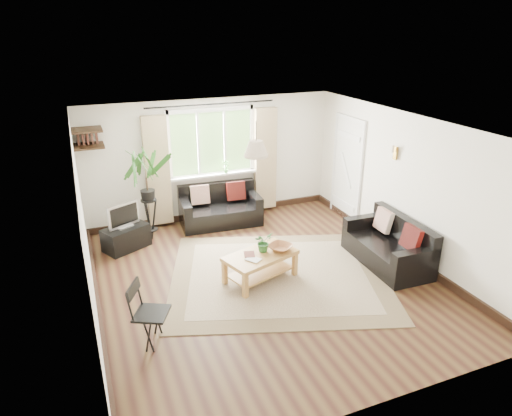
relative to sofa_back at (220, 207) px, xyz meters
name	(u,v)px	position (x,y,z in m)	size (l,w,h in m)	color
floor	(266,279)	(-0.01, -2.30, -0.36)	(5.50, 5.50, 0.00)	black
ceiling	(267,126)	(-0.01, -2.30, 2.04)	(5.50, 5.50, 0.00)	white
wall_back	(212,160)	(-0.01, 0.45, 0.84)	(5.00, 0.02, 2.40)	white
wall_front	(381,310)	(-0.01, -5.05, 0.84)	(5.00, 0.02, 2.40)	white
wall_left	(85,236)	(-2.51, -2.30, 0.84)	(0.02, 5.50, 2.40)	white
wall_right	(405,187)	(2.49, -2.30, 0.84)	(0.02, 5.50, 2.40)	white
rug	(278,275)	(0.22, -2.28, -0.35)	(3.33, 2.85, 0.02)	beige
window	(212,143)	(-0.01, 0.41, 1.19)	(2.50, 0.16, 2.16)	white
door	(347,170)	(2.46, -0.60, 0.64)	(0.06, 0.96, 2.06)	silver
corner_shelf	(88,138)	(-2.26, 0.20, 1.53)	(0.50, 0.50, 0.34)	black
pendant_lamp	(256,145)	(-0.01, -1.90, 1.69)	(0.36, 0.36, 0.54)	beige
wall_sconce	(394,151)	(2.42, -2.00, 1.38)	(0.12, 0.12, 0.28)	beige
sofa_back	(220,207)	(0.00, 0.00, 0.00)	(1.55, 0.77, 0.73)	black
sofa_right	(387,243)	(2.04, -2.57, 0.00)	(0.78, 1.56, 0.74)	black
coffee_table	(260,267)	(-0.09, -2.28, -0.14)	(1.10, 0.60, 0.45)	olive
table_plant	(263,242)	(-0.01, -2.20, 0.23)	(0.27, 0.23, 0.30)	#275B24
bowl	(280,247)	(0.25, -2.27, 0.13)	(0.35, 0.35, 0.09)	brown
book_a	(250,262)	(-0.32, -2.46, 0.09)	(0.16, 0.22, 0.02)	silver
book_b	(244,255)	(-0.33, -2.23, 0.09)	(0.16, 0.21, 0.02)	#502820
tv_stand	(126,238)	(-1.87, -0.41, -0.16)	(0.77, 0.43, 0.41)	black
tv	(123,215)	(-1.87, -0.41, 0.27)	(0.59, 0.20, 0.45)	#A5A5AA
palm_stand	(148,196)	(-1.39, -0.18, 0.48)	(0.65, 0.65, 1.68)	black
folding_chair	(152,314)	(-1.89, -3.18, 0.05)	(0.43, 0.43, 0.83)	black
sill_plant	(226,166)	(0.24, 0.33, 0.70)	(0.14, 0.10, 0.27)	#2D6023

